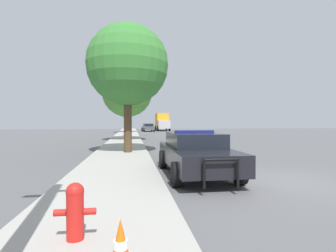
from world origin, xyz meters
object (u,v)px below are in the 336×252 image
(tree_sidewalk_far, at_px, (127,105))
(tree_sidewalk_near, at_px, (128,65))
(traffic_light, at_px, (136,102))
(traffic_cone, at_px, (121,247))
(fire_hydrant, at_px, (75,209))
(car_background_distant, at_px, (148,127))
(tree_sidewalk_mid, at_px, (127,92))
(police_car, at_px, (195,152))
(box_truck, at_px, (162,122))

(tree_sidewalk_far, xyz_separation_m, tree_sidewalk_near, (0.53, -27.16, 0.52))
(traffic_light, bearing_deg, traffic_cone, -91.28)
(fire_hydrant, xyz_separation_m, traffic_cone, (0.69, -1.02, -0.12))
(car_background_distant, distance_m, tree_sidewalk_far, 7.62)
(fire_hydrant, xyz_separation_m, car_background_distant, (3.80, 43.53, 0.18))
(fire_hydrant, relative_size, traffic_light, 0.15)
(tree_sidewalk_far, bearing_deg, traffic_cone, -89.12)
(tree_sidewalk_mid, height_order, traffic_cone, tree_sidewalk_mid)
(tree_sidewalk_near, bearing_deg, fire_hydrant, -93.27)
(car_background_distant, distance_m, tree_sidewalk_near, 33.12)
(traffic_cone, bearing_deg, tree_sidewalk_far, 90.88)
(police_car, distance_m, traffic_light, 21.41)
(fire_hydrant, xyz_separation_m, tree_sidewalk_mid, (0.43, 20.90, 4.00))
(box_truck, xyz_separation_m, tree_sidewalk_far, (-6.71, -9.25, 2.67))
(police_car, distance_m, tree_sidewalk_mid, 16.68)
(fire_hydrant, bearing_deg, traffic_cone, -55.71)
(car_background_distant, height_order, box_truck, box_truck)
(tree_sidewalk_far, bearing_deg, traffic_light, -84.28)
(car_background_distant, distance_m, tree_sidewalk_mid, 23.20)
(tree_sidewalk_mid, relative_size, tree_sidewalk_near, 0.95)
(car_background_distant, bearing_deg, tree_sidewalk_far, -128.52)
(police_car, bearing_deg, tree_sidewalk_far, -85.31)
(traffic_light, distance_m, tree_sidewalk_far, 12.11)
(fire_hydrant, relative_size, tree_sidewalk_far, 0.13)
(traffic_light, bearing_deg, tree_sidewalk_near, -92.58)
(fire_hydrant, bearing_deg, tree_sidewalk_mid, 88.82)
(box_truck, relative_size, traffic_cone, 10.39)
(traffic_cone, bearing_deg, tree_sidewalk_mid, 90.69)
(police_car, height_order, traffic_cone, police_car)
(car_background_distant, relative_size, traffic_cone, 6.85)
(fire_hydrant, xyz_separation_m, box_truck, (6.80, 47.25, 1.22))
(police_car, height_order, tree_sidewalk_mid, tree_sidewalk_mid)
(police_car, height_order, tree_sidewalk_near, tree_sidewalk_near)
(tree_sidewalk_far, relative_size, traffic_cone, 9.80)
(tree_sidewalk_far, distance_m, traffic_cone, 39.22)
(fire_hydrant, relative_size, car_background_distant, 0.19)
(police_car, relative_size, fire_hydrant, 5.96)
(traffic_light, relative_size, box_truck, 0.83)
(fire_hydrant, height_order, tree_sidewalk_far, tree_sidewalk_far)
(police_car, height_order, fire_hydrant, police_car)
(fire_hydrant, bearing_deg, tree_sidewalk_far, 89.86)
(fire_hydrant, distance_m, tree_sidewalk_far, 38.20)
(traffic_cone, bearing_deg, box_truck, 82.79)
(car_background_distant, xyz_separation_m, traffic_cone, (-3.10, -44.55, -0.29))
(fire_hydrant, height_order, tree_sidewalk_near, tree_sidewalk_near)
(tree_sidewalk_mid, bearing_deg, tree_sidewalk_near, -88.93)
(tree_sidewalk_near, xyz_separation_m, traffic_cone, (0.08, -11.85, -4.53))
(fire_hydrant, distance_m, car_background_distant, 43.70)
(fire_hydrant, relative_size, tree_sidewalk_near, 0.12)
(tree_sidewalk_far, bearing_deg, tree_sidewalk_near, -88.89)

